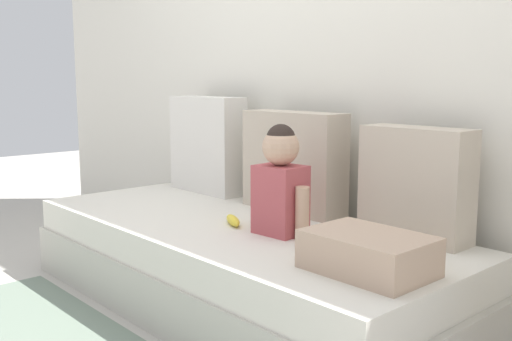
{
  "coord_description": "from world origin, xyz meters",
  "views": [
    {
      "loc": [
        1.95,
        -1.64,
        1.01
      ],
      "look_at": [
        0.13,
        0.0,
        0.63
      ],
      "focal_mm": 41.26,
      "sensor_mm": 36.0,
      "label": 1
    }
  ],
  "objects_px": {
    "throw_pillow_right": "(416,184)",
    "banana": "(233,220)",
    "folded_blanket": "(368,253)",
    "throw_pillow_left": "(207,145)",
    "couch": "(237,265)",
    "throw_pillow_center": "(293,162)",
    "toddler": "(281,182)"
  },
  "relations": [
    {
      "from": "throw_pillow_center",
      "to": "banana",
      "type": "bearing_deg",
      "value": -87.14
    },
    {
      "from": "throw_pillow_left",
      "to": "banana",
      "type": "relative_size",
      "value": 3.15
    },
    {
      "from": "couch",
      "to": "throw_pillow_left",
      "type": "relative_size",
      "value": 4.07
    },
    {
      "from": "throw_pillow_center",
      "to": "folded_blanket",
      "type": "height_order",
      "value": "throw_pillow_center"
    },
    {
      "from": "throw_pillow_center",
      "to": "toddler",
      "type": "distance_m",
      "value": 0.43
    },
    {
      "from": "couch",
      "to": "throw_pillow_right",
      "type": "distance_m",
      "value": 0.87
    },
    {
      "from": "throw_pillow_left",
      "to": "folded_blanket",
      "type": "xyz_separation_m",
      "value": [
        1.49,
        -0.47,
        -0.2
      ]
    },
    {
      "from": "throw_pillow_right",
      "to": "banana",
      "type": "relative_size",
      "value": 2.62
    },
    {
      "from": "folded_blanket",
      "to": "banana",
      "type": "bearing_deg",
      "value": 174.28
    },
    {
      "from": "couch",
      "to": "throw_pillow_center",
      "type": "height_order",
      "value": "throw_pillow_center"
    },
    {
      "from": "banana",
      "to": "throw_pillow_left",
      "type": "bearing_deg",
      "value": 150.46
    },
    {
      "from": "throw_pillow_center",
      "to": "throw_pillow_right",
      "type": "height_order",
      "value": "throw_pillow_center"
    },
    {
      "from": "throw_pillow_left",
      "to": "throw_pillow_center",
      "type": "bearing_deg",
      "value": 0.0
    },
    {
      "from": "throw_pillow_center",
      "to": "folded_blanket",
      "type": "xyz_separation_m",
      "value": [
        0.81,
        -0.47,
        -0.17
      ]
    },
    {
      "from": "throw_pillow_center",
      "to": "toddler",
      "type": "xyz_separation_m",
      "value": [
        0.26,
        -0.34,
        -0.02
      ]
    },
    {
      "from": "throw_pillow_center",
      "to": "throw_pillow_right",
      "type": "xyz_separation_m",
      "value": [
        0.68,
        0.0,
        -0.02
      ]
    },
    {
      "from": "throw_pillow_left",
      "to": "toddler",
      "type": "height_order",
      "value": "throw_pillow_left"
    },
    {
      "from": "throw_pillow_right",
      "to": "banana",
      "type": "distance_m",
      "value": 0.79
    },
    {
      "from": "throw_pillow_right",
      "to": "folded_blanket",
      "type": "xyz_separation_m",
      "value": [
        0.13,
        -0.47,
        -0.16
      ]
    },
    {
      "from": "throw_pillow_right",
      "to": "banana",
      "type": "height_order",
      "value": "throw_pillow_right"
    },
    {
      "from": "toddler",
      "to": "folded_blanket",
      "type": "height_order",
      "value": "toddler"
    },
    {
      "from": "toddler",
      "to": "couch",
      "type": "bearing_deg",
      "value": -176.27
    },
    {
      "from": "couch",
      "to": "throw_pillow_left",
      "type": "bearing_deg",
      "value": 152.05
    },
    {
      "from": "throw_pillow_center",
      "to": "folded_blanket",
      "type": "relative_size",
      "value": 1.4
    },
    {
      "from": "throw_pillow_left",
      "to": "folded_blanket",
      "type": "distance_m",
      "value": 1.57
    },
    {
      "from": "throw_pillow_left",
      "to": "toddler",
      "type": "bearing_deg",
      "value": -20.01
    },
    {
      "from": "throw_pillow_left",
      "to": "throw_pillow_center",
      "type": "height_order",
      "value": "throw_pillow_left"
    },
    {
      "from": "couch",
      "to": "throw_pillow_left",
      "type": "height_order",
      "value": "throw_pillow_left"
    },
    {
      "from": "folded_blanket",
      "to": "throw_pillow_right",
      "type": "bearing_deg",
      "value": 105.82
    },
    {
      "from": "couch",
      "to": "folded_blanket",
      "type": "xyz_separation_m",
      "value": [
        0.81,
        -0.11,
        0.26
      ]
    },
    {
      "from": "couch",
      "to": "banana",
      "type": "relative_size",
      "value": 12.82
    },
    {
      "from": "throw_pillow_center",
      "to": "throw_pillow_right",
      "type": "bearing_deg",
      "value": 0.0
    }
  ]
}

